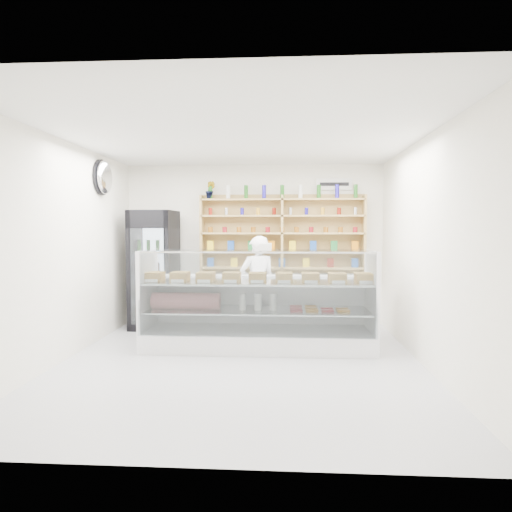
{
  "coord_description": "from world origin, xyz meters",
  "views": [
    {
      "loc": [
        0.54,
        -5.56,
        1.67
      ],
      "look_at": [
        0.14,
        0.9,
        1.29
      ],
      "focal_mm": 32.0,
      "sensor_mm": 36.0,
      "label": 1
    }
  ],
  "objects": [
    {
      "name": "potted_plant",
      "position": [
        -0.75,
        2.34,
        2.35
      ],
      "size": [
        0.19,
        0.16,
        0.3
      ],
      "primitive_type": "imported",
      "rotation": [
        0.0,
        0.0,
        -0.15
      ],
      "color": "#1E6626",
      "rests_on": "wall_shelving"
    },
    {
      "name": "shop_worker",
      "position": [
        0.13,
        1.52,
        0.78
      ],
      "size": [
        0.67,
        0.56,
        1.57
      ],
      "primitive_type": "imported",
      "rotation": [
        0.0,
        0.0,
        3.51
      ],
      "color": "white",
      "rests_on": "floor"
    },
    {
      "name": "room",
      "position": [
        0.0,
        0.0,
        1.4
      ],
      "size": [
        5.0,
        5.0,
        5.0
      ],
      "color": "#A8A9AD",
      "rests_on": "ground"
    },
    {
      "name": "display_counter",
      "position": [
        0.18,
        0.76,
        0.37
      ],
      "size": [
        3.18,
        0.95,
        1.38
      ],
      "color": "white",
      "rests_on": "floor"
    },
    {
      "name": "drinks_cooler",
      "position": [
        -1.65,
        1.96,
        0.99
      ],
      "size": [
        0.75,
        0.73,
        1.98
      ],
      "rotation": [
        0.0,
        0.0,
        -0.05
      ],
      "color": "black",
      "rests_on": "floor"
    },
    {
      "name": "wall_shelving",
      "position": [
        0.5,
        2.34,
        1.59
      ],
      "size": [
        2.84,
        0.28,
        1.33
      ],
      "color": "#A48A4D",
      "rests_on": "back_wall"
    },
    {
      "name": "wall_sign",
      "position": [
        1.4,
        2.47,
        2.45
      ],
      "size": [
        0.62,
        0.03,
        0.2
      ],
      "primitive_type": "cube",
      "color": "white",
      "rests_on": "back_wall"
    },
    {
      "name": "security_mirror",
      "position": [
        -2.17,
        1.2,
        2.45
      ],
      "size": [
        0.15,
        0.5,
        0.5
      ],
      "primitive_type": "ellipsoid",
      "color": "silver",
      "rests_on": "left_wall"
    }
  ]
}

